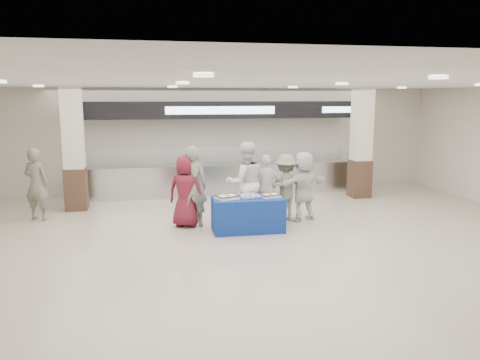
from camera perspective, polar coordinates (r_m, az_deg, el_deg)
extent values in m
plane|color=beige|center=(9.20, 2.87, -8.48)|extent=(14.00, 14.00, 0.00)
cube|color=silver|center=(14.23, -2.49, 0.05)|extent=(8.00, 0.80, 0.90)
cube|color=silver|center=(14.16, -2.51, 1.92)|extent=(8.00, 0.85, 0.04)
cube|color=white|center=(13.82, -2.32, 3.10)|extent=(7.60, 0.02, 0.50)
cube|color=black|center=(14.02, -2.56, 8.53)|extent=(8.40, 0.70, 0.50)
cube|color=white|center=(13.67, -2.32, 8.49)|extent=(3.20, 0.03, 0.22)
cube|color=white|center=(14.76, 12.57, 8.38)|extent=(1.40, 0.03, 0.18)
cube|color=#3C271B|center=(12.99, -19.33, -1.03)|extent=(0.55, 0.55, 1.10)
cube|color=silver|center=(12.80, -19.74, 6.02)|extent=(0.50, 0.50, 2.10)
cube|color=#3C271B|center=(14.27, 14.36, 0.18)|extent=(0.55, 0.55, 1.10)
cube|color=silver|center=(14.09, 14.65, 6.60)|extent=(0.50, 0.50, 2.10)
cube|color=navy|center=(10.34, 0.96, -4.20)|extent=(1.57, 0.82, 0.75)
cube|color=white|center=(10.14, -1.57, -2.12)|extent=(0.53, 0.47, 0.07)
cube|color=#492914|center=(10.13, -1.57, -1.86)|extent=(0.53, 0.47, 0.02)
cylinder|color=red|center=(10.13, -1.57, -1.90)|extent=(0.12, 0.12, 0.01)
cube|color=white|center=(10.32, 3.72, -1.93)|extent=(0.45, 0.38, 0.06)
cube|color=#492914|center=(10.31, 3.72, -1.70)|extent=(0.45, 0.38, 0.02)
cylinder|color=red|center=(10.32, 3.72, -1.74)|extent=(0.10, 0.10, 0.01)
cube|color=#BCBCC1|center=(10.29, 1.24, -2.09)|extent=(0.48, 0.41, 0.02)
imported|color=maroon|center=(10.67, -6.65, -1.36)|extent=(0.94, 0.79, 1.65)
imported|color=slate|center=(10.66, -5.84, -0.77)|extent=(0.74, 0.55, 1.86)
imported|color=white|center=(10.84, 0.65, -0.37)|extent=(0.98, 0.79, 1.92)
imported|color=white|center=(10.99, 3.25, -1.07)|extent=(1.00, 0.56, 1.61)
imported|color=slate|center=(11.24, 5.57, -0.90)|extent=(1.05, 0.63, 1.59)
imported|color=white|center=(11.24, 7.74, -0.74)|extent=(1.62, 0.96, 1.67)
imported|color=slate|center=(12.17, -23.55, -0.48)|extent=(0.75, 0.64, 1.75)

